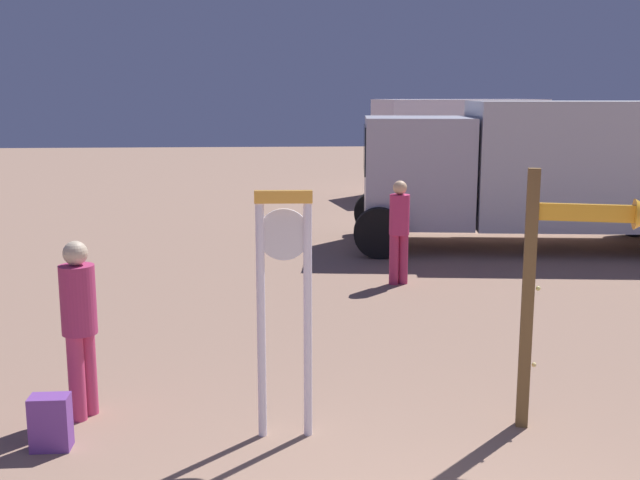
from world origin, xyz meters
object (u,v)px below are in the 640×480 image
(person_distant, at_px, (399,227))
(standing_clock, at_px, (284,287))
(backpack, at_px, (51,423))
(box_truck_near, at_px, (561,166))
(arrow_sign, at_px, (575,261))
(person_near_clock, at_px, (79,320))
(box_truck_far, at_px, (482,142))

(person_distant, bearing_deg, standing_clock, -109.93)
(backpack, relative_size, box_truck_near, 0.06)
(standing_clock, distance_m, backpack, 2.18)
(standing_clock, xyz_separation_m, person_distant, (1.87, 5.17, -0.41))
(arrow_sign, distance_m, backpack, 4.47)
(standing_clock, distance_m, person_distant, 5.51)
(person_near_clock, relative_size, box_truck_near, 0.21)
(backpack, distance_m, box_truck_far, 17.62)
(arrow_sign, bearing_deg, standing_clock, 178.33)
(person_near_clock, bearing_deg, box_truck_far, 62.34)
(standing_clock, distance_m, person_near_clock, 1.89)
(arrow_sign, height_order, person_distant, arrow_sign)
(person_near_clock, height_order, box_truck_far, box_truck_far)
(arrow_sign, relative_size, box_truck_near, 0.30)
(standing_clock, distance_m, box_truck_near, 9.53)
(backpack, relative_size, person_distant, 0.29)
(box_truck_near, distance_m, box_truck_far, 7.71)
(arrow_sign, height_order, backpack, arrow_sign)
(person_near_clock, height_order, backpack, person_near_clock)
(arrow_sign, relative_size, box_truck_far, 0.33)
(standing_clock, xyz_separation_m, person_near_clock, (-1.78, 0.50, -0.40))
(arrow_sign, bearing_deg, person_distant, 95.66)
(arrow_sign, bearing_deg, person_near_clock, 172.15)
(person_near_clock, height_order, person_distant, person_near_clock)
(arrow_sign, distance_m, person_near_clock, 4.25)
(standing_clock, bearing_deg, person_distant, 70.07)
(box_truck_far, bearing_deg, standing_clock, -111.44)
(box_truck_far, bearing_deg, box_truck_near, -95.26)
(box_truck_near, bearing_deg, arrow_sign, -110.74)
(standing_clock, height_order, box_truck_far, box_truck_far)
(standing_clock, xyz_separation_m, box_truck_far, (6.10, 15.53, 0.23))
(person_near_clock, bearing_deg, standing_clock, -15.86)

